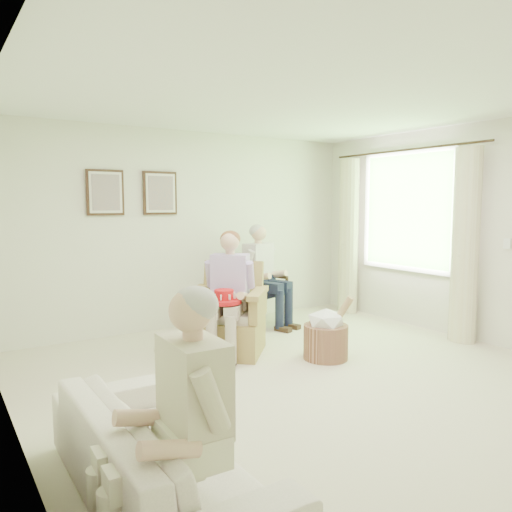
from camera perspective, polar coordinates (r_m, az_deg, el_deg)
name	(u,v)px	position (r m, az deg, el deg)	size (l,w,h in m)	color
floor	(326,385)	(4.73, 7.99, -14.44)	(5.50, 5.50, 0.00)	beige
back_wall	(191,230)	(6.76, -7.39, 3.02)	(5.00, 0.04, 2.60)	silver
left_wall	(18,261)	(3.37, -25.57, -0.55)	(0.04, 5.50, 2.60)	silver
right_wall	(492,234)	(6.38, 25.34, 2.31)	(0.04, 5.50, 2.60)	silver
ceiling	(330,92)	(4.54, 8.49, 18.04)	(5.00, 5.50, 0.02)	white
window	(407,208)	(7.05, 16.93, 5.25)	(0.13, 2.50, 1.63)	#2D6B23
curtain_left	(465,246)	(6.37, 22.79, 1.06)	(0.34, 0.34, 2.30)	beige
curtain_right	(349,237)	(7.63, 10.53, 2.19)	(0.34, 0.34, 2.30)	beige
framed_print_left	(105,193)	(6.30, -16.83, 6.96)	(0.45, 0.05, 0.55)	#382114
framed_print_right	(160,193)	(6.53, -10.88, 7.07)	(0.45, 0.05, 0.55)	#382114
wicker_armchair	(226,324)	(5.58, -3.44, -7.81)	(0.78, 0.77, 0.99)	#A6844E
wood_armchair	(256,287)	(6.86, 0.05, -3.56)	(0.60, 0.56, 0.92)	black
sofa	(159,453)	(3.01, -11.05, -21.24)	(0.74, 1.90, 0.56)	white
person_wicker	(232,285)	(5.38, -2.77, -3.38)	(0.40, 0.63, 1.33)	#BCAB97
person_dark	(263,268)	(6.69, 0.77, -1.42)	(0.40, 0.63, 1.34)	#171C33
person_sofa	(190,406)	(2.50, -7.56, -16.66)	(0.42, 0.62, 1.23)	beige
red_hat	(224,298)	(5.19, -3.68, -4.86)	(0.36, 0.36, 0.14)	red
hatbox	(326,334)	(5.41, 8.01, -8.81)	(0.58, 0.58, 0.69)	#9E6E55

